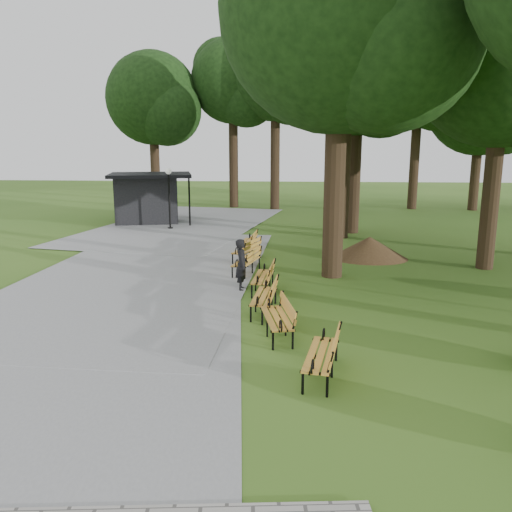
# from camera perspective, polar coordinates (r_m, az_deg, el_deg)

# --- Properties ---
(ground) EXTENTS (100.00, 100.00, 0.00)m
(ground) POSITION_cam_1_polar(r_m,az_deg,el_deg) (15.06, -1.06, -4.86)
(ground) COLOR #39621C
(ground) RESTS_ON ground
(path) EXTENTS (12.00, 38.00, 0.06)m
(path) POSITION_cam_1_polar(r_m,az_deg,el_deg) (18.67, -12.52, -1.71)
(path) COLOR gray
(path) RESTS_ON ground
(person) EXTENTS (0.44, 0.62, 1.61)m
(person) POSITION_cam_1_polar(r_m,az_deg,el_deg) (15.86, -1.58, -1.00)
(person) COLOR black
(person) RESTS_ON ground
(kiosk) EXTENTS (5.30, 4.87, 2.82)m
(kiosk) POSITION_cam_1_polar(r_m,az_deg,el_deg) (30.68, -11.89, 6.27)
(kiosk) COLOR black
(kiosk) RESTS_ON ground
(lamp_post) EXTENTS (0.32, 0.32, 3.22)m
(lamp_post) POSITION_cam_1_polar(r_m,az_deg,el_deg) (27.76, -9.55, 7.63)
(lamp_post) COLOR black
(lamp_post) RESTS_ON ground
(dirt_mound) EXTENTS (2.53, 2.53, 0.87)m
(dirt_mound) POSITION_cam_1_polar(r_m,az_deg,el_deg) (20.93, 12.35, 0.92)
(dirt_mound) COLOR #47301C
(dirt_mound) RESTS_ON ground
(bench_0) EXTENTS (0.96, 1.98, 0.88)m
(bench_0) POSITION_cam_1_polar(r_m,az_deg,el_deg) (10.23, 7.16, -10.74)
(bench_0) COLOR gold
(bench_0) RESTS_ON ground
(bench_1) EXTENTS (1.01, 1.99, 0.88)m
(bench_1) POSITION_cam_1_polar(r_m,az_deg,el_deg) (12.17, 2.28, -6.87)
(bench_1) COLOR gold
(bench_1) RESTS_ON ground
(bench_2) EXTENTS (0.78, 1.94, 0.88)m
(bench_2) POSITION_cam_1_polar(r_m,az_deg,el_deg) (13.85, 0.86, -4.49)
(bench_2) COLOR gold
(bench_2) RESTS_ON ground
(bench_3) EXTENTS (0.76, 1.94, 0.88)m
(bench_3) POSITION_cam_1_polar(r_m,az_deg,el_deg) (15.85, 0.74, -2.34)
(bench_3) COLOR gold
(bench_3) RESTS_ON ground
(bench_4) EXTENTS (1.06, 2.00, 0.88)m
(bench_4) POSITION_cam_1_polar(r_m,az_deg,el_deg) (17.98, -1.08, -0.60)
(bench_4) COLOR gold
(bench_4) RESTS_ON ground
(bench_5) EXTENTS (1.18, 2.00, 0.88)m
(bench_5) POSITION_cam_1_polar(r_m,az_deg,el_deg) (19.98, -1.06, 0.69)
(bench_5) COLOR gold
(bench_5) RESTS_ON ground
(bench_6) EXTENTS (0.77, 1.94, 0.88)m
(bench_6) POSITION_cam_1_polar(r_m,az_deg,el_deg) (21.56, -0.89, 1.53)
(bench_6) COLOR gold
(bench_6) RESTS_ON ground
(lawn_tree_0) EXTENTS (7.57, 7.57, 12.27)m
(lawn_tree_0) POSITION_cam_1_polar(r_m,az_deg,el_deg) (17.85, 9.21, 25.07)
(lawn_tree_0) COLOR black
(lawn_tree_0) RESTS_ON ground
(lawn_tree_1) EXTENTS (6.22, 6.22, 10.50)m
(lawn_tree_1) POSITION_cam_1_polar(r_m,az_deg,el_deg) (20.38, 25.63, 19.30)
(lawn_tree_1) COLOR black
(lawn_tree_1) RESTS_ON ground
(lawn_tree_2) EXTENTS (7.44, 7.44, 13.73)m
(lawn_tree_2) POSITION_cam_1_polar(r_m,az_deg,el_deg) (25.79, 9.97, 24.34)
(lawn_tree_2) COLOR black
(lawn_tree_2) RESTS_ON ground
(lawn_tree_4) EXTENTS (6.41, 6.41, 11.23)m
(lawn_tree_4) POSITION_cam_1_polar(r_m,az_deg,el_deg) (26.99, 11.05, 19.47)
(lawn_tree_4) COLOR black
(lawn_tree_4) RESTS_ON ground
(tree_backdrop) EXTENTS (36.34, 8.45, 16.45)m
(tree_backdrop) POSITION_cam_1_polar(r_m,az_deg,el_deg) (37.20, 12.26, 17.75)
(tree_backdrop) COLOR black
(tree_backdrop) RESTS_ON ground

